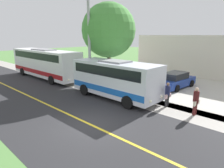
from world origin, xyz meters
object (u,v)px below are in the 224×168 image
Objects in this scene: pedestrian_waiting at (167,94)px; tree_curbside at (109,30)px; shuttle_bus_front at (115,77)px; transit_bus_rear at (45,62)px; pedestrian_with_bags at (196,100)px; street_light_pole at (88,41)px; parked_car_near at (176,80)px; commercial_building at (223,55)px.

tree_curbside reaches higher than pedestrian_waiting.
transit_bus_rear is at bearing -89.76° from shuttle_bus_front.
tree_curbside is at bearing 111.43° from transit_bus_rear.
pedestrian_with_bags is 0.22× the size of street_light_pole.
tree_curbside is (-1.88, -7.43, 4.33)m from pedestrian_waiting.
transit_bus_rear reaches higher than parked_car_near.
commercial_building is (-16.52, 6.63, -1.93)m from street_light_pole.
street_light_pole is at bearing -95.32° from shuttle_bus_front.
shuttle_bus_front is 10.84m from transit_bus_rear.
commercial_building reaches higher than pedestrian_waiting.
pedestrian_with_bags is 1.04× the size of pedestrian_waiting.
street_light_pole is 1.01× the size of tree_curbside.
pedestrian_with_bags is 0.39× the size of parked_car_near.
shuttle_bus_front is at bearing 84.68° from street_light_pole.
street_light_pole is at bearing -43.54° from parked_car_near.
transit_bus_rear is 1.43× the size of tree_curbside.
parked_car_near is (-6.17, 2.06, -0.93)m from shuttle_bus_front.
shuttle_bus_front is at bearing 50.50° from tree_curbside.
commercial_building is at bearing -170.01° from pedestrian_with_bags.
transit_bus_rear is at bearing -39.59° from commercial_building.
shuttle_bus_front is 4.40× the size of pedestrian_waiting.
pedestrian_waiting is 0.38× the size of parked_car_near.
commercial_building reaches higher than pedestrian_with_bags.
street_light_pole is 8.86m from parked_car_near.
parked_car_near is 0.58× the size of tree_curbside.
commercial_building reaches higher than shuttle_bus_front.
street_light_pole is at bearing -21.86° from commercial_building.
transit_bus_rear is 14.87m from pedestrian_waiting.
parked_car_near is at bearing 161.52° from shuttle_bus_front.
street_light_pole is at bearing 92.89° from transit_bus_rear.
street_light_pole reaches higher than shuttle_bus_front.
shuttle_bus_front is 17.16m from commercial_building.
parked_car_near is 7.89m from tree_curbside.
pedestrian_with_bags is 6.65m from parked_car_near.
shuttle_bus_front is 6.05m from pedestrian_with_bags.
shuttle_bus_front is at bearing -18.48° from parked_car_near.
commercial_building reaches higher than transit_bus_rear.
pedestrian_waiting is 8.24m from street_light_pole.
transit_bus_rear is (0.04, -10.84, 0.19)m from shuttle_bus_front.
pedestrian_waiting is 8.80m from tree_curbside.
parked_car_near is (-6.22, 12.90, -1.12)m from transit_bus_rear.
shuttle_bus_front is at bearing -76.25° from pedestrian_waiting.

